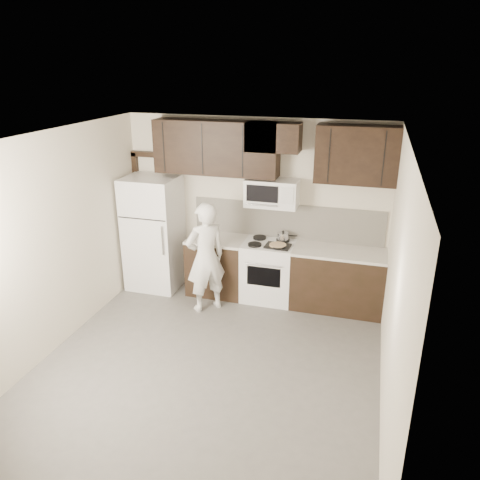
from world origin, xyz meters
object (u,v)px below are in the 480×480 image
at_px(stove, 268,271).
at_px(microwave, 272,193).
at_px(person, 206,258).
at_px(refrigerator, 154,233).

xyz_separation_m(stove, microwave, (-0.00, 0.12, 1.19)).
bearing_deg(person, microwave, 177.11).
xyz_separation_m(microwave, person, (-0.79, -0.69, -0.83)).
height_order(refrigerator, person, refrigerator).
relative_size(microwave, person, 0.47).
bearing_deg(refrigerator, person, -26.27).
distance_m(stove, person, 1.04).
bearing_deg(microwave, stove, -89.90).
xyz_separation_m(refrigerator, person, (1.06, -0.52, -0.08)).
relative_size(stove, microwave, 1.24).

